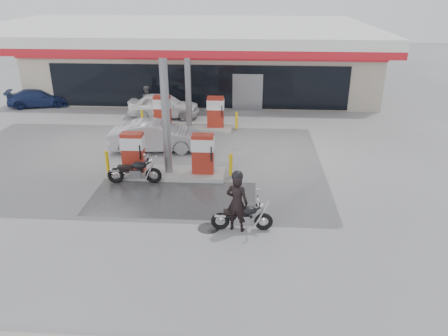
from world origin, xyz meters
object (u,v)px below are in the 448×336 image
object	(u,v)px
main_motorcycle	(243,217)
biker_main	(237,203)
hatchback_silver	(156,136)
parked_car_left	(39,98)
sedan_white	(164,105)
attendant	(148,100)
parked_motorcycle	(135,172)
pump_island_near	(168,159)
pump_island_far	(189,116)

from	to	relation	value
main_motorcycle	biker_main	world-z (taller)	biker_main
hatchback_silver	main_motorcycle	bearing A→B (deg)	-154.10
parked_car_left	sedan_white	bearing A→B (deg)	-118.04
attendant	parked_car_left	bearing A→B (deg)	82.15
sedan_white	hatchback_silver	distance (m)	5.43
parked_car_left	main_motorcycle	bearing A→B (deg)	-152.62
main_motorcycle	hatchback_silver	bearing A→B (deg)	119.45
main_motorcycle	parked_motorcycle	xyz separation A→B (m)	(-4.24, 3.20, 0.03)
sedan_white	hatchback_silver	xyz separation A→B (m)	(0.66, -5.39, -0.00)
pump_island_near	parked_car_left	distance (m)	14.14
biker_main	main_motorcycle	bearing A→B (deg)	-161.60
pump_island_near	attendant	bearing A→B (deg)	107.89
pump_island_near	biker_main	distance (m)	4.95
biker_main	sedan_white	xyz separation A→B (m)	(-4.66, 12.21, -0.26)
pump_island_far	biker_main	size ratio (longest dim) A/B	2.70
attendant	hatchback_silver	size ratio (longest dim) A/B	0.40
pump_island_near	pump_island_far	bearing A→B (deg)	90.00
parked_motorcycle	parked_car_left	world-z (taller)	parked_car_left
main_motorcycle	attendant	bearing A→B (deg)	112.67
pump_island_near	sedan_white	distance (m)	8.39
sedan_white	pump_island_far	bearing A→B (deg)	-141.28
biker_main	parked_car_left	world-z (taller)	biker_main
pump_island_far	sedan_white	xyz separation A→B (m)	(-1.77, 2.20, -0.02)
parked_motorcycle	attendant	xyz separation A→B (m)	(-1.69, 9.59, 0.35)
biker_main	parked_car_left	bearing A→B (deg)	-32.26
attendant	hatchback_silver	bearing A→B (deg)	-162.16
pump_island_far	parked_motorcycle	world-z (taller)	pump_island_far
biker_main	parked_car_left	size ratio (longest dim) A/B	0.51
biker_main	attendant	size ratio (longest dim) A/B	1.15
sedan_white	hatchback_silver	size ratio (longest dim) A/B	0.97
pump_island_near	parked_car_left	bearing A→B (deg)	135.00
main_motorcycle	parked_car_left	world-z (taller)	parked_car_left
parked_motorcycle	hatchback_silver	world-z (taller)	hatchback_silver
main_motorcycle	parked_car_left	distance (m)	19.16
parked_motorcycle	attendant	distance (m)	9.75
sedan_white	hatchback_silver	world-z (taller)	same
main_motorcycle	hatchback_silver	size ratio (longest dim) A/B	0.47
pump_island_near	pump_island_far	world-z (taller)	same
pump_island_near	main_motorcycle	bearing A→B (deg)	-52.29
pump_island_near	main_motorcycle	world-z (taller)	pump_island_near
pump_island_far	biker_main	distance (m)	10.42
pump_island_near	pump_island_far	xyz separation A→B (m)	(0.00, 6.00, 0.00)
parked_car_left	biker_main	bearing A→B (deg)	-153.07
parked_car_left	pump_island_far	bearing A→B (deg)	-127.51
biker_main	parked_motorcycle	world-z (taller)	biker_main
parked_motorcycle	sedan_white	distance (m)	9.02
parked_motorcycle	sedan_white	bearing A→B (deg)	89.65
pump_island_far	sedan_white	bearing A→B (deg)	128.78
pump_island_far	parked_motorcycle	xyz separation A→B (m)	(-1.15, -6.79, -0.23)
pump_island_near	attendant	xyz separation A→B (m)	(-2.84, 8.80, 0.12)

